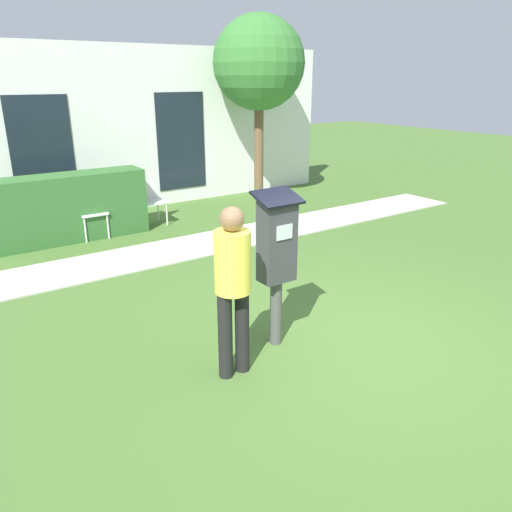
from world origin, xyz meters
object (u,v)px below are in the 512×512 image
Objects in this scene: parking_meter at (277,249)px; outdoor_chair_left at (89,206)px; person_standing at (233,280)px; outdoor_chair_middle at (150,196)px.

parking_meter is 1.77× the size of outdoor_chair_left.
outdoor_chair_middle is at bearing 93.35° from person_standing.
outdoor_chair_left is (-0.39, 4.72, -0.49)m from parking_meter.
person_standing is 1.76× the size of outdoor_chair_middle.
parking_meter is at bearing -94.09° from outdoor_chair_middle.
outdoor_chair_left and outdoor_chair_middle have the same top height.
parking_meter is 1.77× the size of outdoor_chair_middle.
outdoor_chair_left is at bearing 94.72° from parking_meter.
parking_meter is at bearing 38.10° from person_standing.
parking_meter is 0.69m from person_standing.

